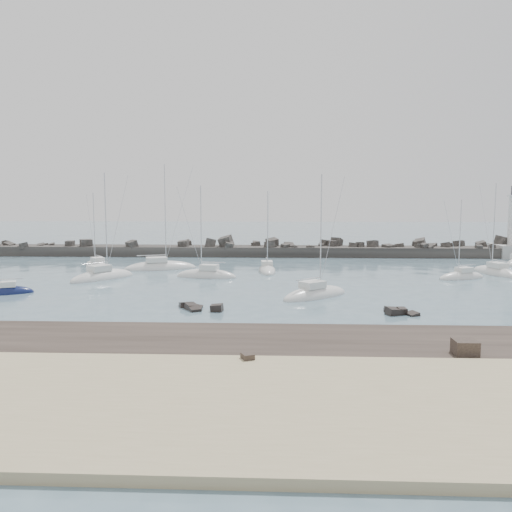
% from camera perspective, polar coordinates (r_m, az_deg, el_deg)
% --- Properties ---
extents(ground, '(400.00, 400.00, 0.00)m').
position_cam_1_polar(ground, '(56.54, -0.92, -4.12)').
color(ground, slate).
rests_on(ground, ground).
extents(sand_strip, '(140.00, 14.00, 1.00)m').
position_cam_1_polar(sand_strip, '(25.83, -5.24, -16.95)').
color(sand_strip, tan).
rests_on(sand_strip, ground).
extents(rock_shelf, '(140.00, 12.00, 1.99)m').
position_cam_1_polar(rock_shelf, '(35.18, -3.27, -10.52)').
color(rock_shelf, black).
rests_on(rock_shelf, ground).
extents(rock_cluster_near, '(4.76, 3.74, 1.31)m').
position_cam_1_polar(rock_cluster_near, '(47.94, -6.84, -6.02)').
color(rock_cluster_near, black).
rests_on(rock_cluster_near, ground).
extents(rock_cluster_far, '(3.15, 2.76, 1.44)m').
position_cam_1_polar(rock_cluster_far, '(47.30, 15.86, -6.35)').
color(rock_cluster_far, black).
rests_on(rock_cluster_far, ground).
extents(breakwater, '(115.00, 7.29, 5.49)m').
position_cam_1_polar(breakwater, '(94.59, -3.73, 0.25)').
color(breakwater, '#2B2826').
rests_on(breakwater, ground).
extents(sailboat_1, '(6.85, 7.58, 12.47)m').
position_cam_1_polar(sailboat_1, '(81.31, -17.72, -1.15)').
color(sailboat_1, silver).
rests_on(sailboat_1, ground).
extents(sailboat_2, '(6.08, 3.99, 9.46)m').
position_cam_1_polar(sailboat_2, '(61.83, -26.73, -3.77)').
color(sailboat_2, '#101844').
rests_on(sailboat_2, ground).
extents(sailboat_3, '(7.94, 9.43, 15.08)m').
position_cam_1_polar(sailboat_3, '(68.93, -17.13, -2.39)').
color(sailboat_3, silver).
rests_on(sailboat_3, ground).
extents(sailboat_4, '(11.31, 6.63, 16.90)m').
position_cam_1_polar(sailboat_4, '(76.71, -10.88, -1.39)').
color(sailboat_4, silver).
rests_on(sailboat_4, ground).
extents(sailboat_5, '(8.67, 3.95, 13.36)m').
position_cam_1_polar(sailboat_5, '(67.63, -5.68, -2.31)').
color(sailboat_5, silver).
rests_on(sailboat_5, ground).
extents(sailboat_6, '(3.08, 8.11, 12.58)m').
position_cam_1_polar(sailboat_6, '(72.68, 1.27, -1.70)').
color(sailboat_6, silver).
rests_on(sailboat_6, ground).
extents(sailboat_7, '(8.56, 7.90, 14.14)m').
position_cam_1_polar(sailboat_7, '(53.91, 6.78, -4.52)').
color(sailboat_7, silver).
rests_on(sailboat_7, ground).
extents(sailboat_8, '(7.39, 4.76, 11.34)m').
position_cam_1_polar(sailboat_8, '(71.59, 22.44, -2.29)').
color(sailboat_8, silver).
rests_on(sailboat_8, ground).
extents(sailboat_9, '(4.98, 9.09, 13.79)m').
position_cam_1_polar(sailboat_9, '(77.85, 25.66, -1.78)').
color(sailboat_9, silver).
rests_on(sailboat_9, ground).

